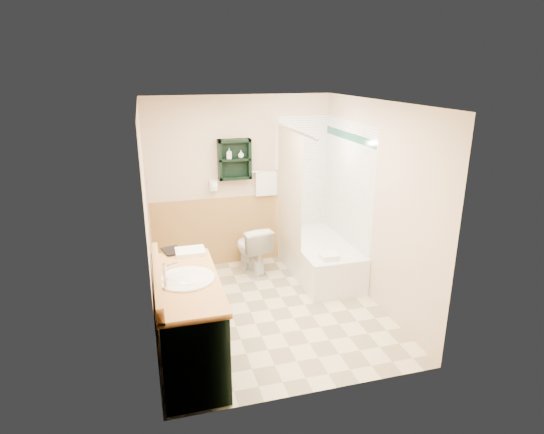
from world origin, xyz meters
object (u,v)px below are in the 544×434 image
(bathtub, at_px, (320,258))
(vanity_book, at_px, (163,243))
(toilet, at_px, (252,249))
(hair_dryer, at_px, (213,185))
(soap_bottle_b, at_px, (241,155))
(vanity, at_px, (189,322))
(soap_bottle_a, at_px, (229,156))
(wall_shelf, at_px, (235,159))

(bathtub, distance_m, vanity_book, 2.37)
(vanity_book, bearing_deg, toilet, 28.86)
(hair_dryer, distance_m, bathtub, 1.77)
(bathtub, bearing_deg, toilet, 158.09)
(soap_bottle_b, bearing_deg, vanity, -114.29)
(hair_dryer, bearing_deg, soap_bottle_b, -4.41)
(soap_bottle_a, bearing_deg, bathtub, -31.22)
(vanity_book, relative_size, soap_bottle_b, 2.28)
(bathtub, relative_size, soap_bottle_a, 10.69)
(bathtub, height_order, soap_bottle_b, soap_bottle_b)
(bathtub, relative_size, soap_bottle_b, 14.24)
(bathtub, bearing_deg, vanity, -141.71)
(hair_dryer, relative_size, soap_bottle_b, 2.28)
(hair_dryer, distance_m, soap_bottle_a, 0.46)
(hair_dryer, distance_m, toilet, 1.03)
(toilet, distance_m, soap_bottle_a, 1.31)
(hair_dryer, relative_size, soap_bottle_a, 1.71)
(hair_dryer, bearing_deg, soap_bottle_a, -7.46)
(vanity_book, xyz_separation_m, soap_bottle_b, (1.15, 1.50, 0.59))
(toilet, bearing_deg, soap_bottle_b, -88.81)
(vanity, xyz_separation_m, bathtub, (1.92, 1.52, -0.20))
(vanity, bearing_deg, soap_bottle_a, 69.29)
(vanity, xyz_separation_m, soap_bottle_b, (0.98, 2.18, 1.16))
(vanity_book, bearing_deg, wall_shelf, 39.16)
(toilet, bearing_deg, soap_bottle_a, -64.44)
(hair_dryer, distance_m, soap_bottle_b, 0.56)
(vanity_book, xyz_separation_m, soap_bottle_a, (0.99, 1.50, 0.58))
(hair_dryer, xyz_separation_m, soap_bottle_a, (0.23, -0.03, 0.40))
(soap_bottle_a, bearing_deg, wall_shelf, 4.04)
(toilet, xyz_separation_m, vanity_book, (-1.21, -1.19, 0.67))
(toilet, xyz_separation_m, soap_bottle_a, (-0.22, 0.31, 1.26))
(hair_dryer, height_order, vanity, hair_dryer)
(bathtub, distance_m, toilet, 0.95)
(vanity, bearing_deg, bathtub, 38.29)
(bathtub, xyz_separation_m, soap_bottle_b, (-0.94, 0.66, 1.36))
(vanity, xyz_separation_m, vanity_book, (-0.17, 0.68, 0.57))
(vanity, distance_m, vanity_book, 0.90)
(wall_shelf, xyz_separation_m, bathtub, (1.03, -0.67, -1.30))
(wall_shelf, bearing_deg, hair_dryer, 175.24)
(hair_dryer, bearing_deg, toilet, -37.32)
(vanity_book, bearing_deg, vanity, -92.04)
(vanity, relative_size, soap_bottle_b, 13.41)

